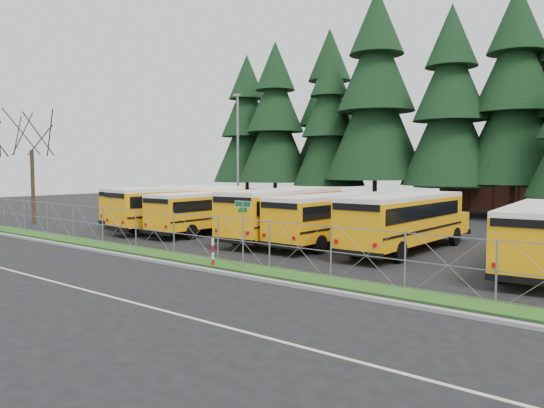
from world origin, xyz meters
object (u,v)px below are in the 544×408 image
at_px(bus_0, 166,206).
at_px(bus_1, 185,209).
at_px(street_sign, 243,220).
at_px(striped_bollard, 213,252).
at_px(bus_4, 287,215).
at_px(bus_5, 335,220).
at_px(bus_6, 407,223).
at_px(light_standard, 238,151).
at_px(bus_2, 212,213).
at_px(bus_east, 543,238).

xyz_separation_m(bus_0, bus_1, (3.69, -1.51, 0.06)).
relative_size(street_sign, striped_bollard, 2.34).
height_order(bus_4, bus_5, bus_4).
xyz_separation_m(bus_0, bus_6, (18.89, -0.50, 0.05)).
height_order(bus_1, street_sign, bus_1).
bearing_deg(bus_6, bus_5, -175.12).
distance_m(bus_5, light_standard, 17.11).
xyz_separation_m(bus_1, bus_6, (15.20, 1.01, -0.01)).
xyz_separation_m(bus_1, bus_2, (2.47, 0.05, -0.13)).
distance_m(bus_1, bus_2, 2.48).
distance_m(bus_1, light_standard, 10.18).
xyz_separation_m(bus_2, bus_6, (12.72, 0.96, 0.12)).
bearing_deg(bus_4, bus_1, 178.70).
xyz_separation_m(bus_east, striped_bollard, (-11.06, -7.43, -0.75)).
relative_size(bus_6, bus_east, 1.06).
height_order(bus_2, bus_east, bus_east).
height_order(bus_1, bus_5, bus_1).
relative_size(bus_1, light_standard, 1.08).
distance_m(bus_6, street_sign, 9.09).
bearing_deg(bus_east, bus_2, 173.10).
distance_m(bus_0, street_sign, 18.03).
height_order(street_sign, striped_bollard, street_sign).
bearing_deg(bus_0, bus_5, -4.66).
bearing_deg(bus_5, bus_2, -174.99).
bearing_deg(bus_2, bus_east, -3.67).
xyz_separation_m(bus_0, bus_2, (6.16, -1.46, -0.07)).
xyz_separation_m(bus_2, street_sign, (9.47, -7.51, 0.73)).
bearing_deg(bus_0, bus_2, -14.76).
xyz_separation_m(bus_0, street_sign, (15.63, -8.97, 0.66)).
relative_size(bus_4, striped_bollard, 9.34).
relative_size(bus_0, bus_east, 1.02).
distance_m(bus_1, bus_4, 8.10).
height_order(bus_0, bus_4, bus_4).
relative_size(bus_0, bus_5, 1.01).
xyz_separation_m(bus_4, bus_5, (3.16, 0.09, -0.10)).
distance_m(bus_6, light_standard, 20.43).
bearing_deg(bus_2, bus_5, 1.72).
relative_size(bus_1, bus_east, 1.06).
bearing_deg(striped_bollard, bus_6, 62.29).
bearing_deg(bus_east, striped_bollard, -151.68).
distance_m(bus_2, bus_6, 12.76).
bearing_deg(striped_bollard, bus_0, 146.76).
bearing_deg(bus_5, street_sign, -84.17).
xyz_separation_m(bus_2, light_standard, (-5.74, 8.70, 4.19)).
bearing_deg(street_sign, bus_4, 115.62).
bearing_deg(bus_east, bus_6, 162.10).
distance_m(bus_0, bus_2, 6.33).
bearing_deg(bus_5, bus_0, 177.76).
relative_size(bus_6, street_sign, 3.88).
relative_size(bus_5, street_sign, 3.71).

